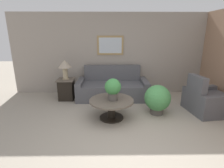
{
  "coord_description": "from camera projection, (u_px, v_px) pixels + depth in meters",
  "views": [
    {
      "loc": [
        -0.45,
        -2.71,
        1.97
      ],
      "look_at": [
        -0.38,
        1.88,
        0.63
      ],
      "focal_mm": 28.0,
      "sensor_mm": 36.0,
      "label": 1
    }
  ],
  "objects": [
    {
      "name": "table_lamp",
      "position": [
        65.0,
        66.0,
        5.12
      ],
      "size": [
        0.4,
        0.4,
        0.57
      ],
      "color": "tan",
      "rests_on": "side_table"
    },
    {
      "name": "wall_back",
      "position": [
        123.0,
        54.0,
        5.74
      ],
      "size": [
        7.26,
        0.09,
        2.6
      ],
      "color": "gray",
      "rests_on": "ground_plane"
    },
    {
      "name": "potted_plant_on_table",
      "position": [
        113.0,
        88.0,
        3.99
      ],
      "size": [
        0.38,
        0.38,
        0.51
      ],
      "color": "#4C4742",
      "rests_on": "coffee_table"
    },
    {
      "name": "potted_plant_floor",
      "position": [
        157.0,
        99.0,
        4.34
      ],
      "size": [
        0.65,
        0.65,
        0.75
      ],
      "color": "#4C4742",
      "rests_on": "ground_plane"
    },
    {
      "name": "ground_plane",
      "position": [
        134.0,
        146.0,
        3.16
      ],
      "size": [
        20.0,
        20.0,
        0.0
      ],
      "primitive_type": "plane",
      "color": "gray"
    },
    {
      "name": "side_table",
      "position": [
        67.0,
        89.0,
        5.33
      ],
      "size": [
        0.51,
        0.51,
        0.64
      ],
      "color": "black",
      "rests_on": "ground_plane"
    },
    {
      "name": "couch_main",
      "position": [
        112.0,
        88.0,
        5.48
      ],
      "size": [
        2.17,
        0.97,
        0.97
      ],
      "color": "#4C4C51",
      "rests_on": "ground_plane"
    },
    {
      "name": "armchair",
      "position": [
        207.0,
        101.0,
        4.46
      ],
      "size": [
        1.06,
        1.09,
        0.97
      ],
      "rotation": [
        0.0,
        0.0,
        1.71
      ],
      "color": "#4C4C51",
      "rests_on": "ground_plane"
    },
    {
      "name": "coffee_table",
      "position": [
        111.0,
        105.0,
        4.12
      ],
      "size": [
        1.04,
        1.04,
        0.47
      ],
      "color": "black",
      "rests_on": "ground_plane"
    }
  ]
}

